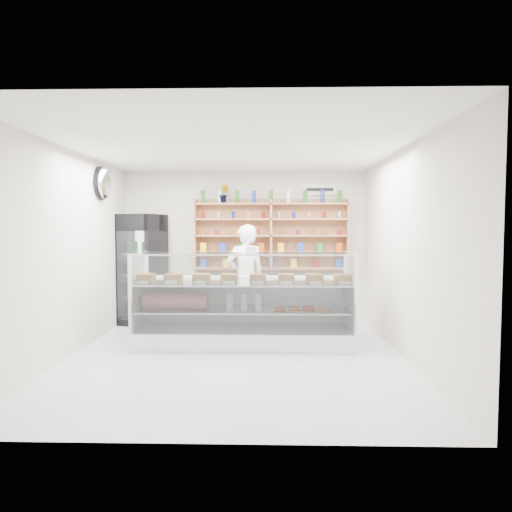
{
  "coord_description": "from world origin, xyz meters",
  "views": [
    {
      "loc": [
        0.44,
        -6.05,
        1.72
      ],
      "look_at": [
        0.26,
        0.9,
        1.31
      ],
      "focal_mm": 32.0,
      "sensor_mm": 36.0,
      "label": 1
    }
  ],
  "objects": [
    {
      "name": "drinks_cooler",
      "position": [
        -1.85,
        2.14,
        1.0
      ],
      "size": [
        0.89,
        0.88,
        1.99
      ],
      "rotation": [
        0.0,
        0.0,
        -0.3
      ],
      "color": "black",
      "rests_on": "floor"
    },
    {
      "name": "wall_sign",
      "position": [
        1.4,
        2.47,
        2.45
      ],
      "size": [
        0.62,
        0.03,
        0.2
      ],
      "primitive_type": "cube",
      "color": "white",
      "rests_on": "back_wall"
    },
    {
      "name": "wall_shelving",
      "position": [
        0.5,
        2.34,
        1.59
      ],
      "size": [
        2.84,
        0.28,
        1.33
      ],
      "color": "#AA7750",
      "rests_on": "back_wall"
    },
    {
      "name": "room",
      "position": [
        0.0,
        0.0,
        1.4
      ],
      "size": [
        5.0,
        5.0,
        5.0
      ],
      "color": "#B7B7BC",
      "rests_on": "ground"
    },
    {
      "name": "shop_worker",
      "position": [
        0.06,
        1.67,
        0.9
      ],
      "size": [
        0.76,
        0.61,
        1.8
      ],
      "primitive_type": "imported",
      "rotation": [
        0.0,
        0.0,
        3.46
      ],
      "color": "white",
      "rests_on": "floor"
    },
    {
      "name": "security_mirror",
      "position": [
        -2.17,
        1.2,
        2.45
      ],
      "size": [
        0.15,
        0.5,
        0.5
      ],
      "primitive_type": "ellipsoid",
      "color": "silver",
      "rests_on": "left_wall"
    },
    {
      "name": "potted_plant",
      "position": [
        -0.37,
        2.34,
        2.36
      ],
      "size": [
        0.2,
        0.17,
        0.34
      ],
      "primitive_type": "imported",
      "rotation": [
        0.0,
        0.0,
        -0.09
      ],
      "color": "#1E6626",
      "rests_on": "wall_shelving"
    },
    {
      "name": "display_counter",
      "position": [
        0.09,
        0.62,
        0.37
      ],
      "size": [
        3.17,
        0.95,
        1.38
      ],
      "color": "white",
      "rests_on": "floor"
    }
  ]
}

